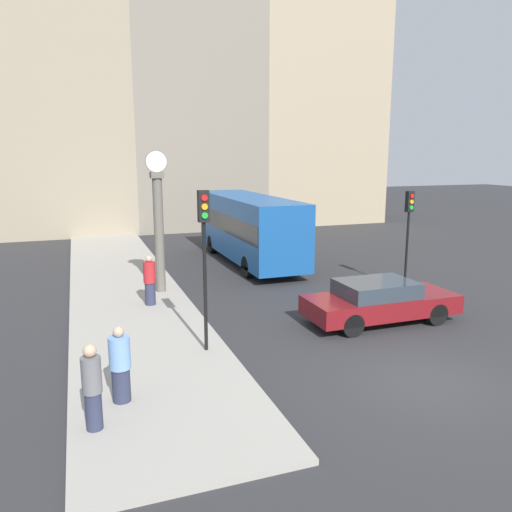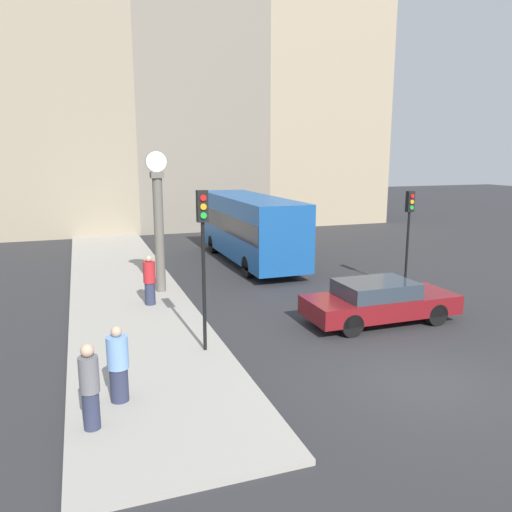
% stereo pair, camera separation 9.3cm
% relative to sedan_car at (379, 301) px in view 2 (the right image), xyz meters
% --- Properties ---
extents(ground_plane, '(120.00, 120.00, 0.00)m').
position_rel_sedan_car_xyz_m(ground_plane, '(-1.32, -3.76, -0.67)').
color(ground_plane, '#2D2D30').
extents(sidewalk_corner, '(3.86, 25.72, 0.11)m').
position_rel_sedan_car_xyz_m(sidewalk_corner, '(-6.86, 7.10, -0.61)').
color(sidewalk_corner, '#A39E93').
rests_on(sidewalk_corner, ground_plane).
extents(building_row, '(29.14, 5.00, 18.81)m').
position_rel_sedan_car_xyz_m(building_row, '(-1.67, 21.78, 8.30)').
color(building_row, gray).
rests_on(building_row, ground_plane).
extents(sedan_car, '(4.60, 1.80, 1.29)m').
position_rel_sedan_car_xyz_m(sedan_car, '(0.00, 0.00, 0.00)').
color(sedan_car, maroon).
rests_on(sedan_car, ground_plane).
extents(bus_distant, '(2.34, 9.14, 3.08)m').
position_rel_sedan_car_xyz_m(bus_distant, '(-0.89, 9.47, 1.08)').
color(bus_distant, '#195199').
rests_on(bus_distant, ground_plane).
extents(traffic_light_near, '(0.26, 0.24, 4.02)m').
position_rel_sedan_car_xyz_m(traffic_light_near, '(-5.49, -0.61, 2.31)').
color(traffic_light_near, black).
rests_on(traffic_light_near, sidewalk_corner).
extents(traffic_light_far, '(0.26, 0.24, 3.67)m').
position_rel_sedan_car_xyz_m(traffic_light_far, '(3.10, 2.97, 1.96)').
color(traffic_light_far, black).
rests_on(traffic_light_far, ground_plane).
extents(street_clock, '(0.77, 0.44, 5.01)m').
position_rel_sedan_car_xyz_m(street_clock, '(-5.66, 5.36, 1.86)').
color(street_clock, '#666056').
rests_on(street_clock, sidewalk_corner).
extents(pedestrian_blue_stripe, '(0.42, 0.42, 1.56)m').
position_rel_sedan_car_xyz_m(pedestrian_blue_stripe, '(-7.75, -2.65, 0.20)').
color(pedestrian_blue_stripe, '#2D334C').
rests_on(pedestrian_blue_stripe, sidewalk_corner).
extents(pedestrian_grey_jacket, '(0.35, 0.35, 1.61)m').
position_rel_sedan_car_xyz_m(pedestrian_grey_jacket, '(-8.31, -3.56, 0.25)').
color(pedestrian_grey_jacket, '#2D334C').
rests_on(pedestrian_grey_jacket, sidewalk_corner).
extents(pedestrian_red_top, '(0.40, 0.40, 1.65)m').
position_rel_sedan_car_xyz_m(pedestrian_red_top, '(-6.26, 3.81, 0.25)').
color(pedestrian_red_top, '#2D334C').
rests_on(pedestrian_red_top, sidewalk_corner).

